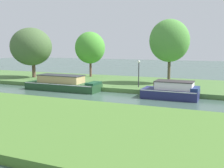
{
  "coord_description": "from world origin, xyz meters",
  "views": [
    {
      "loc": [
        11.68,
        -21.06,
        4.35
      ],
      "look_at": [
        2.05,
        1.2,
        0.9
      ],
      "focal_mm": 43.67,
      "sensor_mm": 36.0,
      "label": 1
    }
  ],
  "objects_px": {
    "forest_narrowboat": "(63,84)",
    "willow_tree_right": "(169,41)",
    "lamp_post": "(139,70)",
    "navy_barge": "(172,91)",
    "willow_tree_centre": "(90,48)",
    "willow_tree_left": "(31,47)",
    "mooring_post_near": "(154,86)"
  },
  "relations": [
    {
      "from": "lamp_post",
      "to": "navy_barge",
      "type": "bearing_deg",
      "value": -32.82
    },
    {
      "from": "forest_narrowboat",
      "to": "lamp_post",
      "type": "xyz_separation_m",
      "value": [
        7.0,
        2.34,
        1.41
      ]
    },
    {
      "from": "lamp_post",
      "to": "mooring_post_near",
      "type": "relative_size",
      "value": 3.4
    },
    {
      "from": "willow_tree_right",
      "to": "mooring_post_near",
      "type": "bearing_deg",
      "value": -92.7
    },
    {
      "from": "willow_tree_left",
      "to": "willow_tree_centre",
      "type": "distance_m",
      "value": 7.19
    },
    {
      "from": "navy_barge",
      "to": "willow_tree_left",
      "type": "relative_size",
      "value": 0.75
    },
    {
      "from": "navy_barge",
      "to": "forest_narrowboat",
      "type": "bearing_deg",
      "value": -180.0
    },
    {
      "from": "navy_barge",
      "to": "willow_tree_centre",
      "type": "height_order",
      "value": "willow_tree_centre"
    },
    {
      "from": "willow_tree_left",
      "to": "lamp_post",
      "type": "height_order",
      "value": "willow_tree_left"
    },
    {
      "from": "willow_tree_centre",
      "to": "mooring_post_near",
      "type": "bearing_deg",
      "value": -34.62
    },
    {
      "from": "willow_tree_centre",
      "to": "forest_narrowboat",
      "type": "bearing_deg",
      "value": -80.92
    },
    {
      "from": "willow_tree_right",
      "to": "navy_barge",
      "type": "bearing_deg",
      "value": -75.36
    },
    {
      "from": "forest_narrowboat",
      "to": "willow_tree_left",
      "type": "height_order",
      "value": "willow_tree_left"
    },
    {
      "from": "forest_narrowboat",
      "to": "willow_tree_centre",
      "type": "bearing_deg",
      "value": 99.08
    },
    {
      "from": "navy_barge",
      "to": "willow_tree_right",
      "type": "height_order",
      "value": "willow_tree_right"
    },
    {
      "from": "forest_narrowboat",
      "to": "willow_tree_right",
      "type": "bearing_deg",
      "value": 33.68
    },
    {
      "from": "navy_barge",
      "to": "mooring_post_near",
      "type": "xyz_separation_m",
      "value": [
        -1.8,
        1.19,
        0.14
      ]
    },
    {
      "from": "willow_tree_centre",
      "to": "lamp_post",
      "type": "xyz_separation_m",
      "value": [
        8.31,
        -5.84,
        -2.02
      ]
    },
    {
      "from": "forest_narrowboat",
      "to": "willow_tree_centre",
      "type": "height_order",
      "value": "willow_tree_centre"
    },
    {
      "from": "lamp_post",
      "to": "willow_tree_left",
      "type": "bearing_deg",
      "value": 171.35
    },
    {
      "from": "forest_narrowboat",
      "to": "willow_tree_centre",
      "type": "xyz_separation_m",
      "value": [
        -1.31,
        8.18,
        3.44
      ]
    },
    {
      "from": "willow_tree_left",
      "to": "willow_tree_right",
      "type": "height_order",
      "value": "willow_tree_right"
    },
    {
      "from": "forest_narrowboat",
      "to": "willow_tree_centre",
      "type": "distance_m",
      "value": 8.97
    },
    {
      "from": "willow_tree_left",
      "to": "mooring_post_near",
      "type": "height_order",
      "value": "willow_tree_left"
    },
    {
      "from": "forest_narrowboat",
      "to": "willow_tree_right",
      "type": "height_order",
      "value": "willow_tree_right"
    },
    {
      "from": "forest_narrowboat",
      "to": "willow_tree_right",
      "type": "distance_m",
      "value": 11.66
    },
    {
      "from": "navy_barge",
      "to": "mooring_post_near",
      "type": "relative_size",
      "value": 6.08
    },
    {
      "from": "willow_tree_left",
      "to": "mooring_post_near",
      "type": "xyz_separation_m",
      "value": [
        16.34,
        -3.36,
        -3.41
      ]
    },
    {
      "from": "navy_barge",
      "to": "lamp_post",
      "type": "height_order",
      "value": "lamp_post"
    },
    {
      "from": "willow_tree_right",
      "to": "lamp_post",
      "type": "relative_size",
      "value": 2.6
    },
    {
      "from": "navy_barge",
      "to": "lamp_post",
      "type": "relative_size",
      "value": 1.79
    },
    {
      "from": "navy_barge",
      "to": "willow_tree_centre",
      "type": "bearing_deg",
      "value": 145.57
    }
  ]
}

